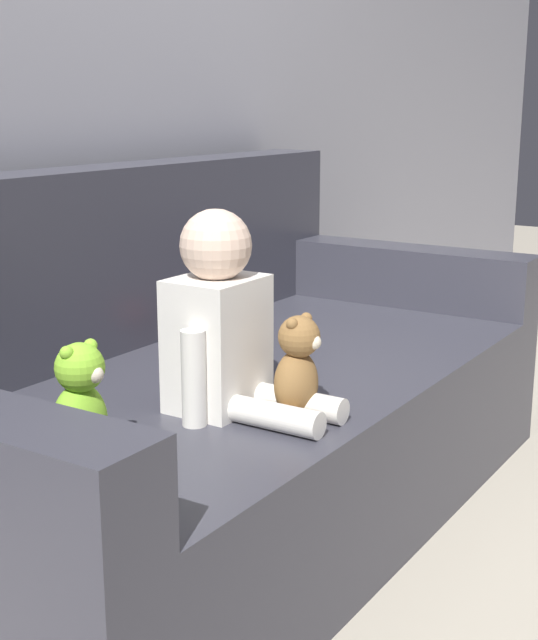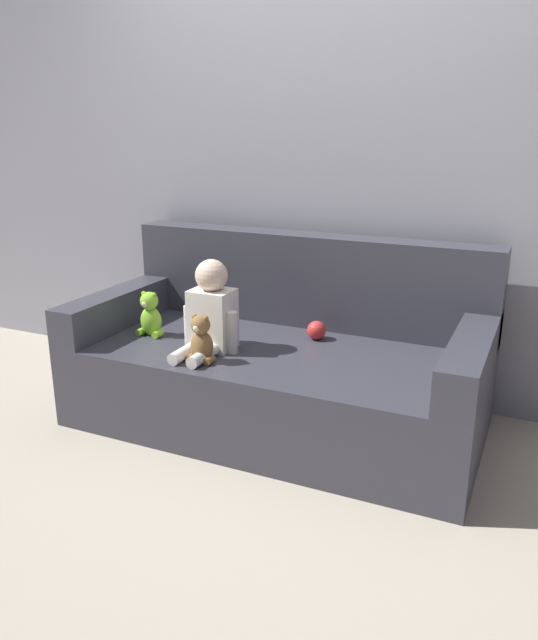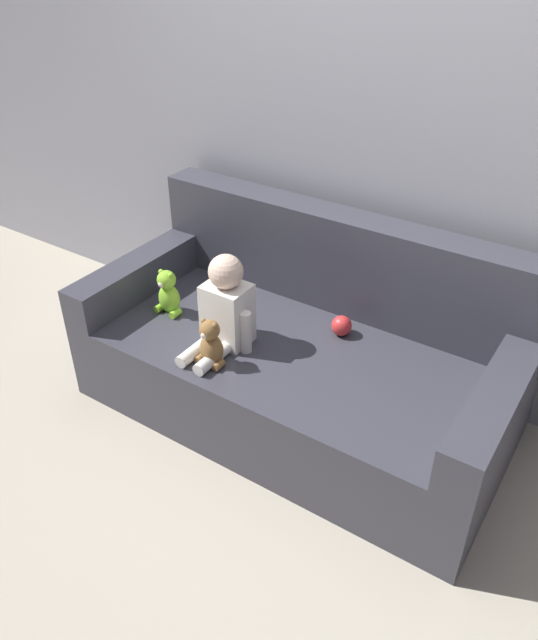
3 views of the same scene
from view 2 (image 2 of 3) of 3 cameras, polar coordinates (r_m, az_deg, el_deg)
The scene contains 7 objects.
ground_plane at distance 3.19m, azimuth 0.70°, elevation -9.32°, with size 12.00×12.00×0.00m, color #B7AD99.
wall_back at distance 3.38m, azimuth 4.89°, elevation 15.09°, with size 8.00×0.05×2.60m.
couch at distance 3.12m, azimuth 1.22°, elevation -3.93°, with size 1.97×0.97×0.89m.
person_baby at distance 2.94m, azimuth -5.36°, elevation 0.67°, with size 0.28×0.36×0.43m.
teddy_bear_brown at distance 2.81m, azimuth -6.21°, elevation -1.81°, with size 0.13×0.10×0.22m.
plush_toy_side at distance 3.20m, azimuth -10.80°, elevation 0.45°, with size 0.13×0.11×0.23m.
toy_ball at distance 3.11m, azimuth 4.37°, elevation -0.94°, with size 0.09×0.09×0.09m.
Camera 2 is at (1.15, -2.60, 1.44)m, focal length 35.00 mm.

